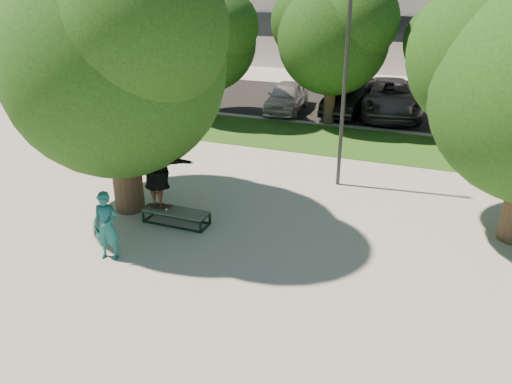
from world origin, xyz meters
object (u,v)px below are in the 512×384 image
at_px(tree_left, 113,52).
at_px(bystander, 107,226).
at_px(lamppost, 344,87).
at_px(car_grey, 389,98).
at_px(grind_box, 176,217).
at_px(car_silver_b, 470,103).
at_px(car_silver_a, 287,96).
at_px(car_dark, 349,98).

relative_size(tree_left, bystander, 4.18).
xyz_separation_m(lamppost, bystander, (-4.08, -6.49, -2.30)).
bearing_deg(car_grey, grind_box, -116.39).
distance_m(bystander, car_silver_b, 18.72).
height_order(bystander, car_silver_b, bystander).
bearing_deg(lamppost, car_grey, 88.06).
distance_m(tree_left, car_silver_a, 12.97).
xyz_separation_m(car_dark, car_silver_b, (5.47, 1.26, -0.08)).
bearing_deg(car_silver_a, car_dark, 7.40).
relative_size(lamppost, car_silver_b, 1.30).
bearing_deg(car_grey, bystander, -116.36).
relative_size(car_silver_a, car_grey, 0.70).
height_order(lamppost, car_silver_a, lamppost).
height_order(grind_box, car_grey, car_grey).
bearing_deg(car_silver_a, car_grey, 7.68).
height_order(tree_left, grind_box, tree_left).
xyz_separation_m(car_silver_a, car_silver_b, (8.47, 1.91, -0.03)).
distance_m(lamppost, car_silver_a, 9.92).
distance_m(lamppost, car_silver_b, 11.41).
xyz_separation_m(grind_box, car_grey, (3.82, 13.89, 0.63)).
distance_m(tree_left, car_dark, 14.07).
bearing_deg(car_grey, car_silver_b, 2.03).
distance_m(grind_box, car_grey, 14.42).
distance_m(car_silver_a, car_dark, 3.06).
bearing_deg(bystander, car_grey, 62.25).
bearing_deg(car_grey, car_silver_a, -178.51).
relative_size(car_dark, car_grey, 0.78).
relative_size(lamppost, car_dark, 1.32).
height_order(grind_box, car_dark, car_dark).
bearing_deg(car_dark, tree_left, -101.21).
bearing_deg(tree_left, car_silver_a, 86.35).
distance_m(grind_box, bystander, 2.33).
relative_size(grind_box, car_silver_b, 0.38).
height_order(lamppost, bystander, lamppost).
height_order(bystander, car_silver_a, bystander).
bearing_deg(bystander, car_silver_b, 52.13).
height_order(tree_left, bystander, tree_left).
bearing_deg(tree_left, car_grey, 67.37).
xyz_separation_m(grind_box, car_silver_b, (7.47, 14.74, 0.49)).
height_order(tree_left, car_silver_b, tree_left).
relative_size(grind_box, car_dark, 0.39).
bearing_deg(car_dark, car_grey, 17.89).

